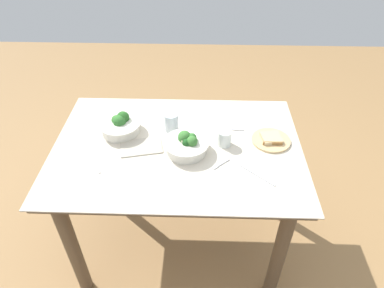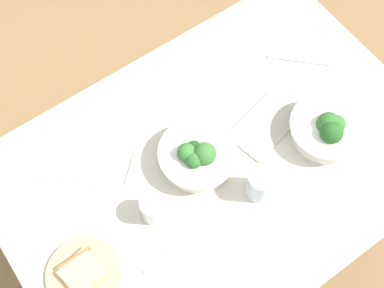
% 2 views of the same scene
% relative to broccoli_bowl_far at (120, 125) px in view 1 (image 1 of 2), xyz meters
% --- Properties ---
extents(ground_plane, '(6.00, 6.00, 0.00)m').
position_rel_broccoli_bowl_far_xyz_m(ground_plane, '(0.30, -0.11, -0.82)').
color(ground_plane, '#9E7547').
extents(dining_table, '(1.23, 0.85, 0.78)m').
position_rel_broccoli_bowl_far_xyz_m(dining_table, '(0.30, -0.11, -0.18)').
color(dining_table, beige).
rests_on(dining_table, ground_plane).
extents(broccoli_bowl_far, '(0.21, 0.21, 0.11)m').
position_rel_broccoli_bowl_far_xyz_m(broccoli_bowl_far, '(0.00, 0.00, 0.00)').
color(broccoli_bowl_far, silver).
rests_on(broccoli_bowl_far, dining_table).
extents(broccoli_bowl_near, '(0.22, 0.22, 0.10)m').
position_rel_broccoli_bowl_far_xyz_m(broccoli_bowl_near, '(0.35, -0.14, 0.00)').
color(broccoli_bowl_near, silver).
rests_on(broccoli_bowl_near, dining_table).
extents(bread_side_plate, '(0.19, 0.19, 0.03)m').
position_rel_broccoli_bowl_far_xyz_m(bread_side_plate, '(0.77, -0.06, -0.03)').
color(bread_side_plate, '#D6B27A').
rests_on(bread_side_plate, dining_table).
extents(water_glass_center, '(0.07, 0.07, 0.10)m').
position_rel_broccoli_bowl_far_xyz_m(water_glass_center, '(0.26, 0.02, 0.01)').
color(water_glass_center, silver).
rests_on(water_glass_center, dining_table).
extents(water_glass_side, '(0.07, 0.07, 0.08)m').
position_rel_broccoli_bowl_far_xyz_m(water_glass_side, '(0.53, -0.09, 0.00)').
color(water_glass_side, silver).
rests_on(water_glass_side, dining_table).
extents(fork_by_far_bowl, '(0.08, 0.08, 0.00)m').
position_rel_broccoli_bowl_far_xyz_m(fork_by_far_bowl, '(0.51, -0.24, -0.04)').
color(fork_by_far_bowl, '#B7B7BC').
rests_on(fork_by_far_bowl, dining_table).
extents(fork_by_near_bowl, '(0.10, 0.02, 0.00)m').
position_rel_broccoli_bowl_far_xyz_m(fork_by_near_bowl, '(0.59, 0.03, -0.04)').
color(fork_by_near_bowl, '#B7B7BC').
rests_on(fork_by_near_bowl, dining_table).
extents(table_knife_left, '(0.15, 0.14, 0.00)m').
position_rel_broccoli_bowl_far_xyz_m(table_knife_left, '(0.67, -0.30, -0.04)').
color(table_knife_left, '#B7B7BC').
rests_on(table_knife_left, dining_table).
extents(table_knife_right, '(0.16, 0.15, 0.00)m').
position_rel_broccoli_bowl_far_xyz_m(table_knife_right, '(-0.11, -0.24, -0.04)').
color(table_knife_right, '#B7B7BC').
rests_on(table_knife_right, dining_table).
extents(napkin_folded_upper, '(0.23, 0.17, 0.01)m').
position_rel_broccoli_bowl_far_xyz_m(napkin_folded_upper, '(0.12, -0.12, -0.04)').
color(napkin_folded_upper, '#B1A997').
rests_on(napkin_folded_upper, dining_table).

